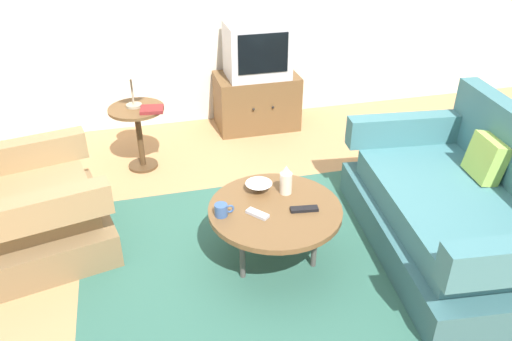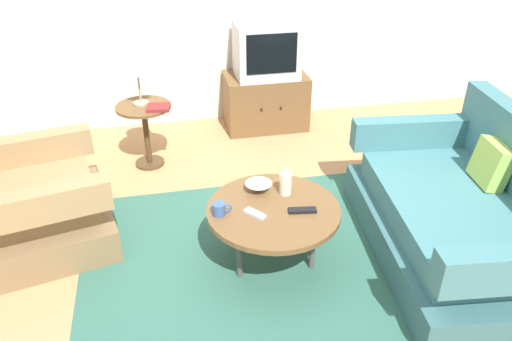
{
  "view_description": "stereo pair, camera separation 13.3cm",
  "coord_description": "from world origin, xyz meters",
  "px_view_note": "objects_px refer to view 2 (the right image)",
  "views": [
    {
      "loc": [
        -0.64,
        -2.55,
        2.18
      ],
      "look_at": [
        0.06,
        0.16,
        0.55
      ],
      "focal_mm": 35.24,
      "sensor_mm": 36.0,
      "label": 1
    },
    {
      "loc": [
        -0.51,
        -2.58,
        2.18
      ],
      "look_at": [
        0.06,
        0.16,
        0.55
      ],
      "focal_mm": 35.24,
      "sensor_mm": 36.0,
      "label": 2
    }
  ],
  "objects_px": {
    "tv_stand": "(265,101)",
    "mug": "(219,209)",
    "table_lamp": "(136,64)",
    "armchair": "(26,207)",
    "bowl": "(259,187)",
    "side_table": "(145,123)",
    "tv_remote_dark": "(302,210)",
    "television": "(266,50)",
    "tv_remote_silver": "(255,214)",
    "couch": "(464,217)",
    "coffee_table": "(273,212)",
    "book": "(158,107)",
    "vase": "(286,181)"
  },
  "relations": [
    {
      "from": "coffee_table",
      "to": "mug",
      "type": "distance_m",
      "value": 0.34
    },
    {
      "from": "bowl",
      "to": "tv_remote_silver",
      "type": "height_order",
      "value": "bowl"
    },
    {
      "from": "armchair",
      "to": "side_table",
      "type": "xyz_separation_m",
      "value": [
        0.8,
        0.96,
        0.11
      ]
    },
    {
      "from": "table_lamp",
      "to": "armchair",
      "type": "bearing_deg",
      "value": -128.89
    },
    {
      "from": "bowl",
      "to": "armchair",
      "type": "bearing_deg",
      "value": 168.36
    },
    {
      "from": "side_table",
      "to": "vase",
      "type": "relative_size",
      "value": 2.79
    },
    {
      "from": "armchair",
      "to": "bowl",
      "type": "bearing_deg",
      "value": 65.67
    },
    {
      "from": "table_lamp",
      "to": "book",
      "type": "xyz_separation_m",
      "value": [
        0.14,
        -0.13,
        -0.33
      ]
    },
    {
      "from": "bowl",
      "to": "couch",
      "type": "bearing_deg",
      "value": -16.52
    },
    {
      "from": "tv_remote_silver",
      "to": "table_lamp",
      "type": "bearing_deg",
      "value": 163.27
    },
    {
      "from": "armchair",
      "to": "mug",
      "type": "xyz_separation_m",
      "value": [
        1.23,
        -0.52,
        0.17
      ]
    },
    {
      "from": "coffee_table",
      "to": "tv_remote_silver",
      "type": "height_order",
      "value": "tv_remote_silver"
    },
    {
      "from": "bowl",
      "to": "book",
      "type": "distance_m",
      "value": 1.31
    },
    {
      "from": "couch",
      "to": "book",
      "type": "height_order",
      "value": "couch"
    },
    {
      "from": "table_lamp",
      "to": "vase",
      "type": "bearing_deg",
      "value": -56.86
    },
    {
      "from": "armchair",
      "to": "coffee_table",
      "type": "xyz_separation_m",
      "value": [
        1.56,
        -0.52,
        0.1
      ]
    },
    {
      "from": "armchair",
      "to": "vase",
      "type": "xyz_separation_m",
      "value": [
        1.68,
        -0.38,
        0.22
      ]
    },
    {
      "from": "side_table",
      "to": "tv_stand",
      "type": "xyz_separation_m",
      "value": [
        1.17,
        0.57,
        -0.13
      ]
    },
    {
      "from": "side_table",
      "to": "television",
      "type": "distance_m",
      "value": 1.35
    },
    {
      "from": "tv_remote_dark",
      "to": "book",
      "type": "bearing_deg",
      "value": 126.54
    },
    {
      "from": "armchair",
      "to": "mug",
      "type": "distance_m",
      "value": 1.34
    },
    {
      "from": "side_table",
      "to": "tv_stand",
      "type": "distance_m",
      "value": 1.31
    },
    {
      "from": "television",
      "to": "tv_remote_dark",
      "type": "relative_size",
      "value": 3.29
    },
    {
      "from": "television",
      "to": "table_lamp",
      "type": "relative_size",
      "value": 1.33
    },
    {
      "from": "coffee_table",
      "to": "bowl",
      "type": "xyz_separation_m",
      "value": [
        -0.05,
        0.21,
        0.06
      ]
    },
    {
      "from": "tv_stand",
      "to": "table_lamp",
      "type": "relative_size",
      "value": 1.81
    },
    {
      "from": "tv_stand",
      "to": "armchair",
      "type": "bearing_deg",
      "value": -142.32
    },
    {
      "from": "side_table",
      "to": "tv_remote_dark",
      "type": "bearing_deg",
      "value": -59.27
    },
    {
      "from": "tv_stand",
      "to": "mug",
      "type": "bearing_deg",
      "value": -110.06
    },
    {
      "from": "coffee_table",
      "to": "table_lamp",
      "type": "height_order",
      "value": "table_lamp"
    },
    {
      "from": "couch",
      "to": "tv_remote_dark",
      "type": "relative_size",
      "value": 9.92
    },
    {
      "from": "couch",
      "to": "table_lamp",
      "type": "height_order",
      "value": "table_lamp"
    },
    {
      "from": "mug",
      "to": "bowl",
      "type": "xyz_separation_m",
      "value": [
        0.29,
        0.21,
        -0.01
      ]
    },
    {
      "from": "television",
      "to": "tv_remote_silver",
      "type": "distance_m",
      "value": 2.18
    },
    {
      "from": "armchair",
      "to": "television",
      "type": "xyz_separation_m",
      "value": [
        1.97,
        1.5,
        0.5
      ]
    },
    {
      "from": "couch",
      "to": "coffee_table",
      "type": "bearing_deg",
      "value": 88.37
    },
    {
      "from": "television",
      "to": "tv_remote_silver",
      "type": "height_order",
      "value": "television"
    },
    {
      "from": "mug",
      "to": "book",
      "type": "bearing_deg",
      "value": 102.3
    },
    {
      "from": "armchair",
      "to": "tv_stand",
      "type": "bearing_deg",
      "value": 114.98
    },
    {
      "from": "table_lamp",
      "to": "tv_remote_silver",
      "type": "height_order",
      "value": "table_lamp"
    },
    {
      "from": "television",
      "to": "book",
      "type": "height_order",
      "value": "television"
    },
    {
      "from": "side_table",
      "to": "table_lamp",
      "type": "relative_size",
      "value": 1.27
    },
    {
      "from": "table_lamp",
      "to": "mug",
      "type": "xyz_separation_m",
      "value": [
        0.44,
        -1.5,
        -0.45
      ]
    },
    {
      "from": "tv_remote_silver",
      "to": "couch",
      "type": "bearing_deg",
      "value": 45.81
    },
    {
      "from": "side_table",
      "to": "mug",
      "type": "height_order",
      "value": "side_table"
    },
    {
      "from": "tv_remote_dark",
      "to": "tv_stand",
      "type": "bearing_deg",
      "value": 90.99
    },
    {
      "from": "armchair",
      "to": "side_table",
      "type": "relative_size",
      "value": 1.99
    },
    {
      "from": "armchair",
      "to": "bowl",
      "type": "relative_size",
      "value": 6.35
    },
    {
      "from": "side_table",
      "to": "table_lamp",
      "type": "height_order",
      "value": "table_lamp"
    },
    {
      "from": "vase",
      "to": "tv_remote_silver",
      "type": "height_order",
      "value": "vase"
    }
  ]
}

